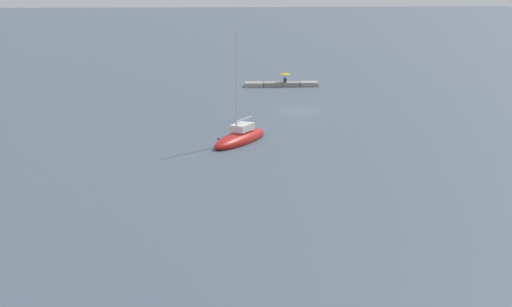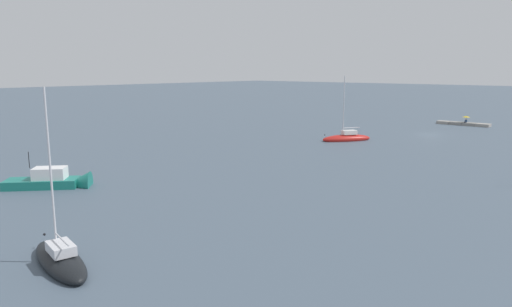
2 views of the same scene
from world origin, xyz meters
TOP-DOWN VIEW (x-y plane):
  - ground_plane at (0.00, 0.00)m, footprint 500.00×500.00m
  - seawall_pier at (-0.00, -16.95)m, footprint 9.51×1.91m
  - person_seated_blue_left at (-0.46, -16.86)m, footprint 0.43×0.63m
  - umbrella_open_yellow at (-0.47, -16.92)m, footprint 1.34×1.34m
  - sailboat_red_far at (7.05, 14.66)m, footprint 6.05×7.66m

SIDE VIEW (x-z plane):
  - ground_plane at x=0.00m, z-range 0.00..0.00m
  - seawall_pier at x=0.00m, z-range 0.00..0.55m
  - sailboat_red_far at x=7.05m, z-range -4.58..5.33m
  - person_seated_blue_left at x=-0.46m, z-range 0.44..1.17m
  - umbrella_open_yellow at x=-0.47m, z-range 1.02..2.31m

